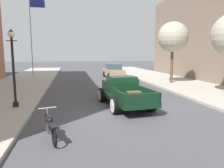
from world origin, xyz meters
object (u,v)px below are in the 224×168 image
object	(u,v)px
motorcycle_parked	(50,126)
flagpole	(33,28)
street_lamp_near	(13,63)
hotrod_truck_dark_green	(123,91)
car_background_tan	(113,71)
street_tree_second	(173,37)

from	to	relation	value
motorcycle_parked	flagpole	size ratio (longest dim) A/B	0.23
street_lamp_near	flagpole	world-z (taller)	flagpole
hotrod_truck_dark_green	flagpole	bearing A→B (deg)	115.06
street_lamp_near	car_background_tan	bearing A→B (deg)	59.71
hotrod_truck_dark_green	street_lamp_near	xyz separation A→B (m)	(-5.57, 0.06, 1.63)
street_lamp_near	street_tree_second	distance (m)	13.99
car_background_tan	flagpole	bearing A→B (deg)	171.02
hotrod_truck_dark_green	street_tree_second	distance (m)	10.14
flagpole	street_tree_second	size ratio (longest dim) A/B	1.65
hotrod_truck_dark_green	street_tree_second	world-z (taller)	street_tree_second
car_background_tan	flagpole	world-z (taller)	flagpole
flagpole	street_tree_second	distance (m)	15.51
street_tree_second	motorcycle_parked	bearing A→B (deg)	-131.91
motorcycle_parked	street_tree_second	size ratio (longest dim) A/B	0.37
hotrod_truck_dark_green	car_background_tan	distance (m)	13.52
hotrod_truck_dark_green	flagpole	world-z (taller)	flagpole
car_background_tan	street_lamp_near	world-z (taller)	street_lamp_near
flagpole	street_tree_second	xyz separation A→B (m)	(13.34, -7.78, -1.47)
motorcycle_parked	street_lamp_near	size ratio (longest dim) A/B	0.54
car_background_tan	hotrod_truck_dark_green	bearing A→B (deg)	-99.34
hotrod_truck_dark_green	car_background_tan	bearing A→B (deg)	80.66
motorcycle_parked	flagpole	distance (m)	19.88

